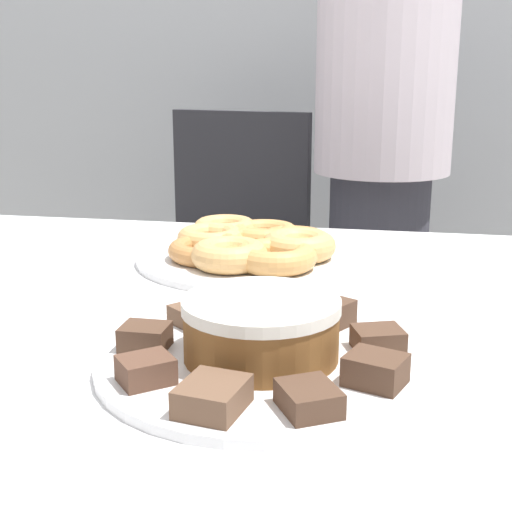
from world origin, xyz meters
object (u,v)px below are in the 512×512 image
at_px(office_chair_left, 218,296).
at_px(plate_cake, 261,362).
at_px(plate_donuts, 253,257).
at_px(person_standing, 382,146).
at_px(frosted_cake, 261,328).

bearing_deg(office_chair_left, plate_cake, -61.48).
distance_m(office_chair_left, plate_donuts, 0.82).
height_order(office_chair_left, plate_donuts, office_chair_left).
bearing_deg(plate_donuts, person_standing, 75.83).
bearing_deg(frosted_cake, plate_donuts, 102.10).
xyz_separation_m(plate_cake, plate_donuts, (-0.08, 0.39, 0.00)).
bearing_deg(plate_donuts, frosted_cake, -77.90).
xyz_separation_m(person_standing, plate_cake, (-0.10, -1.09, -0.10)).
xyz_separation_m(plate_donuts, frosted_cake, (0.08, -0.39, 0.04)).
relative_size(plate_donuts, frosted_cake, 2.28).
distance_m(office_chair_left, frosted_cake, 1.20).
bearing_deg(frosted_cake, office_chair_left, 105.91).
height_order(plate_cake, plate_donuts, same).
xyz_separation_m(office_chair_left, frosted_cake, (0.32, -1.11, 0.34)).
height_order(person_standing, frosted_cake, person_standing).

